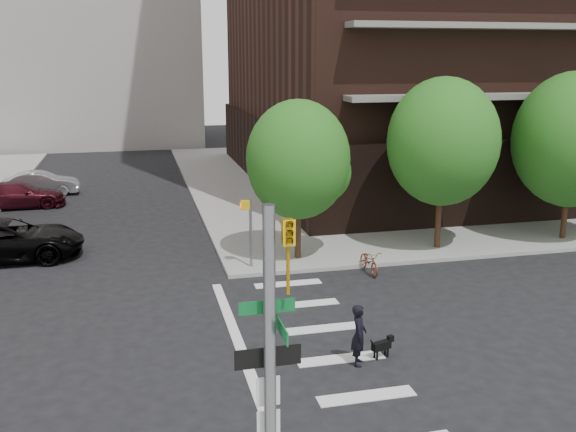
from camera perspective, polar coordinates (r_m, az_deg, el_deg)
ground at (r=17.07m, az=-5.22°, el=-13.61°), size 120.00×120.00×0.00m
sidewalk_ne at (r=45.29m, az=16.59°, el=3.54°), size 39.00×33.00×0.15m
crosswalk at (r=17.47m, az=2.14°, el=-12.85°), size 3.85×13.00×0.01m
tree_a at (r=24.55m, az=0.90°, el=5.02°), size 4.00×4.00×5.90m
tree_b at (r=26.61m, az=13.60°, el=6.42°), size 4.50×4.50×6.65m
tree_c at (r=29.82m, az=23.98°, el=6.20°), size 5.00×5.00×6.80m
pedestrian_signal at (r=24.09m, az=-2.65°, el=-0.50°), size 2.18×0.67×2.60m
parked_car_black at (r=27.69m, az=-23.79°, el=-1.99°), size 2.75×5.91×1.64m
parked_car_maroon at (r=37.04m, az=-22.83°, el=1.73°), size 2.10×4.82×1.38m
parked_car_silver at (r=39.95m, az=-21.09°, el=2.73°), size 1.55×4.22×1.38m
scooter at (r=24.21m, az=7.23°, el=-4.01°), size 0.62×1.69×0.88m
dog_walker at (r=17.11m, az=6.32°, el=-10.46°), size 0.71×0.59×1.66m
dog at (r=17.75m, az=8.40°, el=-11.29°), size 0.68×0.35×0.57m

